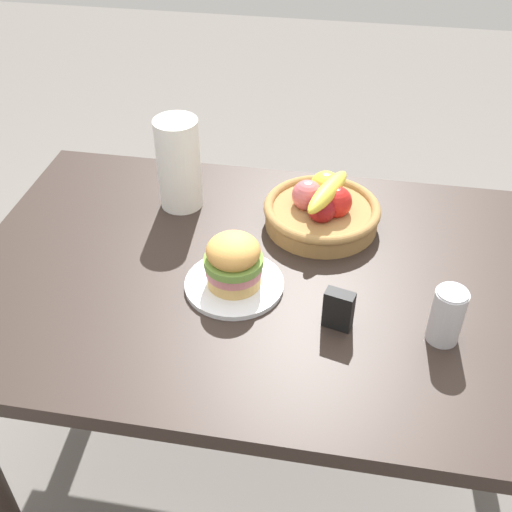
{
  "coord_description": "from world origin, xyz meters",
  "views": [
    {
      "loc": [
        0.16,
        -1.08,
        1.68
      ],
      "look_at": [
        -0.03,
        -0.02,
        0.81
      ],
      "focal_mm": 44.01,
      "sensor_mm": 36.0,
      "label": 1
    }
  ],
  "objects_px": {
    "fruit_basket": "(322,209)",
    "napkin_holder": "(338,310)",
    "sandwich": "(234,261)",
    "soda_can": "(447,316)",
    "plate": "(234,284)",
    "paper_towel_roll": "(179,164)"
  },
  "relations": [
    {
      "from": "fruit_basket",
      "to": "napkin_holder",
      "type": "distance_m",
      "value": 0.36
    },
    {
      "from": "sandwich",
      "to": "fruit_basket",
      "type": "height_order",
      "value": "fruit_basket"
    },
    {
      "from": "sandwich",
      "to": "soda_can",
      "type": "xyz_separation_m",
      "value": [
        0.45,
        -0.08,
        -0.01
      ]
    },
    {
      "from": "plate",
      "to": "fruit_basket",
      "type": "distance_m",
      "value": 0.32
    },
    {
      "from": "paper_towel_roll",
      "to": "napkin_holder",
      "type": "relative_size",
      "value": 2.67
    },
    {
      "from": "plate",
      "to": "soda_can",
      "type": "bearing_deg",
      "value": -10.34
    },
    {
      "from": "paper_towel_roll",
      "to": "napkin_holder",
      "type": "bearing_deg",
      "value": -41.19
    },
    {
      "from": "plate",
      "to": "sandwich",
      "type": "relative_size",
      "value": 1.7
    },
    {
      "from": "sandwich",
      "to": "soda_can",
      "type": "height_order",
      "value": "sandwich"
    },
    {
      "from": "sandwich",
      "to": "napkin_holder",
      "type": "distance_m",
      "value": 0.25
    },
    {
      "from": "plate",
      "to": "sandwich",
      "type": "xyz_separation_m",
      "value": [
        0.0,
        -0.0,
        0.07
      ]
    },
    {
      "from": "plate",
      "to": "fruit_basket",
      "type": "height_order",
      "value": "fruit_basket"
    },
    {
      "from": "plate",
      "to": "napkin_holder",
      "type": "relative_size",
      "value": 2.45
    },
    {
      "from": "sandwich",
      "to": "paper_towel_roll",
      "type": "xyz_separation_m",
      "value": [
        -0.2,
        0.3,
        0.05
      ]
    },
    {
      "from": "fruit_basket",
      "to": "napkin_holder",
      "type": "xyz_separation_m",
      "value": [
        0.07,
        -0.35,
        -0.0
      ]
    },
    {
      "from": "fruit_basket",
      "to": "plate",
      "type": "bearing_deg",
      "value": -122.31
    },
    {
      "from": "fruit_basket",
      "to": "paper_towel_roll",
      "type": "xyz_separation_m",
      "value": [
        -0.37,
        0.03,
        0.07
      ]
    },
    {
      "from": "fruit_basket",
      "to": "sandwich",
      "type": "bearing_deg",
      "value": -122.31
    },
    {
      "from": "sandwich",
      "to": "fruit_basket",
      "type": "distance_m",
      "value": 0.32
    },
    {
      "from": "soda_can",
      "to": "fruit_basket",
      "type": "height_order",
      "value": "fruit_basket"
    },
    {
      "from": "plate",
      "to": "paper_towel_roll",
      "type": "relative_size",
      "value": 0.92
    },
    {
      "from": "napkin_holder",
      "to": "fruit_basket",
      "type": "bearing_deg",
      "value": 115.0
    }
  ]
}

